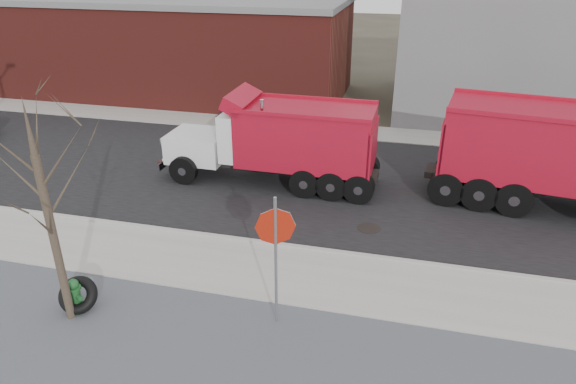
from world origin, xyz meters
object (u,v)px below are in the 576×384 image
(dump_truck_red_b, at_px, (280,139))
(dump_truck_red_a, at_px, (571,155))
(truck_tire, at_px, (78,295))
(stop_sign, at_px, (276,241))
(fire_hydrant, at_px, (75,296))

(dump_truck_red_b, bearing_deg, dump_truck_red_a, -178.21)
(truck_tire, height_order, dump_truck_red_a, dump_truck_red_a)
(truck_tire, height_order, dump_truck_red_b, dump_truck_red_b)
(truck_tire, distance_m, dump_truck_red_b, 8.64)
(truck_tire, distance_m, dump_truck_red_a, 14.66)
(truck_tire, bearing_deg, dump_truck_red_a, 34.62)
(dump_truck_red_a, bearing_deg, stop_sign, -126.41)
(dump_truck_red_a, distance_m, dump_truck_red_b, 9.30)
(dump_truck_red_a, xyz_separation_m, dump_truck_red_b, (-9.29, -0.18, -0.21))
(truck_tire, height_order, stop_sign, stop_sign)
(fire_hydrant, height_order, truck_tire, fire_hydrant)
(fire_hydrant, distance_m, truck_tire, 0.07)
(fire_hydrant, xyz_separation_m, dump_truck_red_a, (12.03, 8.35, 1.47))
(fire_hydrant, xyz_separation_m, stop_sign, (4.62, 0.74, 1.72))
(truck_tire, distance_m, stop_sign, 4.95)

